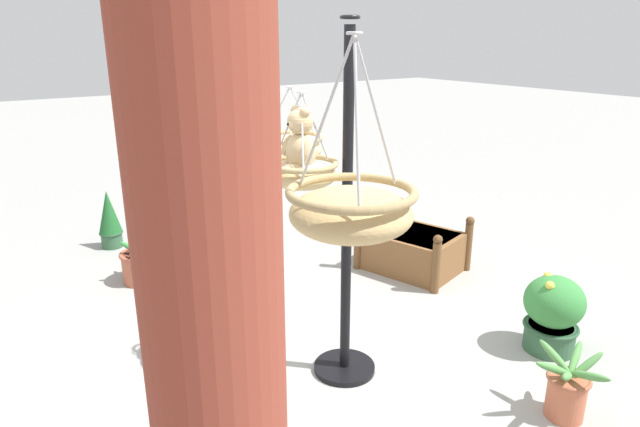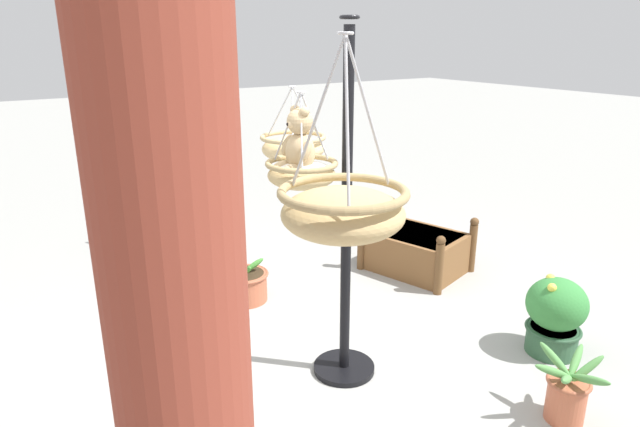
% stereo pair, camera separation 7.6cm
% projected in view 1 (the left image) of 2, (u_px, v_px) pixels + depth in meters
% --- Properties ---
extents(ground_plane, '(40.00, 40.00, 0.00)m').
position_uv_depth(ground_plane, '(330.00, 352.00, 4.19)').
color(ground_plane, '#9E9E99').
extents(display_pole_central, '(0.44, 0.44, 2.43)m').
position_uv_depth(display_pole_central, '(346.00, 275.00, 3.74)').
color(display_pole_central, black).
rests_on(display_pole_central, ground).
extents(hanging_basket_with_teddy, '(0.47, 0.47, 0.61)m').
position_uv_depth(hanging_basket_with_teddy, '(302.00, 172.00, 3.50)').
color(hanging_basket_with_teddy, tan).
extents(teddy_bear, '(0.29, 0.26, 0.42)m').
position_uv_depth(teddy_bear, '(299.00, 145.00, 3.43)').
color(teddy_bear, tan).
extents(hanging_basket_left_high, '(0.52, 0.52, 0.78)m').
position_uv_depth(hanging_basket_left_high, '(351.00, 210.00, 2.16)').
color(hanging_basket_left_high, tan).
extents(hanging_basket_right_low, '(0.54, 0.54, 0.61)m').
position_uv_depth(hanging_basket_right_low, '(291.00, 147.00, 4.48)').
color(hanging_basket_right_low, tan).
extents(wooden_planter_box, '(1.14, 1.00, 0.58)m').
position_uv_depth(wooden_planter_box, '(412.00, 249.00, 5.61)').
color(wooden_planter_box, brown).
rests_on(wooden_planter_box, ground).
extents(potted_plant_fern_front, '(0.26, 0.26, 0.67)m').
position_uv_depth(potted_plant_fern_front, '(109.00, 219.00, 6.17)').
color(potted_plant_fern_front, '#2D5638').
rests_on(potted_plant_fern_front, ground).
extents(potted_plant_flowering_red, '(0.42, 0.42, 0.45)m').
position_uv_depth(potted_plant_flowering_red, '(142.00, 264.00, 5.35)').
color(potted_plant_flowering_red, '#AD563D').
rests_on(potted_plant_flowering_red, ground).
extents(potted_plant_bushy_green, '(0.43, 0.43, 0.41)m').
position_uv_depth(potted_plant_bushy_green, '(243.00, 284.00, 4.96)').
color(potted_plant_bushy_green, '#BC6042').
rests_on(potted_plant_bushy_green, ground).
extents(potted_plant_small_succulent, '(0.52, 0.50, 0.46)m').
position_uv_depth(potted_plant_small_succulent, '(567.00, 389.00, 3.43)').
color(potted_plant_small_succulent, '#BC6042').
rests_on(potted_plant_small_succulent, ground).
extents(potted_plant_trailing_ivy, '(0.44, 0.44, 0.61)m').
position_uv_depth(potted_plant_trailing_ivy, '(553.00, 312.00, 4.14)').
color(potted_plant_trailing_ivy, '#2D5638').
rests_on(potted_plant_trailing_ivy, ground).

